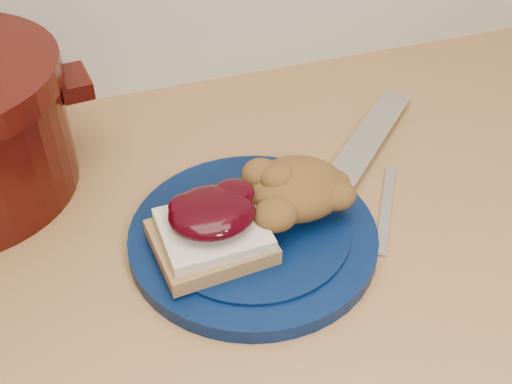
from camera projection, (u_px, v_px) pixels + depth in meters
name	position (u px, v px, depth m)	size (l,w,h in m)	color
plate	(253.00, 237.00, 0.66)	(0.25, 0.25, 0.02)	#041439
sandwich	(212.00, 228.00, 0.61)	(0.12, 0.10, 0.05)	olive
stuffing_mound	(296.00, 189.00, 0.66)	(0.10, 0.09, 0.05)	brown
chef_knife	(332.00, 193.00, 0.71)	(0.27, 0.26, 0.02)	black
butter_knife	(386.00, 206.00, 0.70)	(0.15, 0.01, 0.00)	silver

